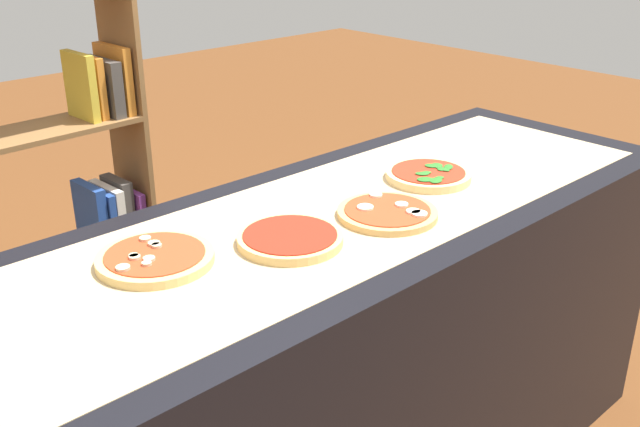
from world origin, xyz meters
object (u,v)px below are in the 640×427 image
pizza_spinach_3 (429,175)px  pizza_mozzarella_2 (387,213)px  pizza_mushroom_0 (155,258)px  bookshelf (69,212)px  pizza_plain_1 (290,239)px

pizza_spinach_3 → pizza_mozzarella_2: bearing=-161.3°
pizza_mushroom_0 → bookshelf: bearing=75.5°
pizza_plain_1 → pizza_spinach_3: pizza_spinach_3 is taller
pizza_mushroom_0 → bookshelf: size_ratio=0.18×
pizza_plain_1 → bookshelf: 1.25m
pizza_mozzarella_2 → pizza_spinach_3: size_ratio=1.05×
pizza_mozzarella_2 → pizza_plain_1: bearing=170.1°
pizza_plain_1 → pizza_spinach_3: bearing=4.6°
pizza_mushroom_0 → pizza_spinach_3: size_ratio=1.07×
pizza_plain_1 → pizza_spinach_3: (0.55, 0.04, 0.00)m
pizza_mushroom_0 → pizza_spinach_3: same height
pizza_mushroom_0 → pizza_plain_1: bearing=-24.4°
pizza_mozzarella_2 → pizza_spinach_3: bearing=18.7°
pizza_plain_1 → pizza_spinach_3: size_ratio=1.02×
pizza_mozzarella_2 → bookshelf: 1.32m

